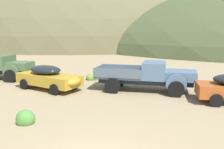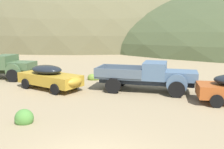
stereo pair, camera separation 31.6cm
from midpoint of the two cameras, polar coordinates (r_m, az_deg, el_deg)
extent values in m
ellipsoid|color=brown|center=(72.99, -8.14, 7.16)|extent=(76.94, 68.68, 42.83)
cube|color=#47603D|center=(20.88, -20.44, 1.90)|extent=(1.79, 1.80, 0.55)
cube|color=#B7B2A8|center=(20.51, -18.53, 1.79)|extent=(0.16, 1.17, 0.44)
cylinder|color=#47603D|center=(20.20, -22.34, 0.48)|extent=(1.21, 0.26, 1.20)
cylinder|color=#47603D|center=(21.91, -19.60, 1.38)|extent=(1.21, 0.26, 1.20)
cube|color=#47603D|center=(21.61, -23.84, 2.60)|extent=(1.36, 2.02, 1.05)
cube|color=black|center=(21.29, -22.63, 3.15)|extent=(0.16, 1.65, 0.59)
cylinder|color=black|center=(20.20, -22.36, -0.33)|extent=(0.98, 0.34, 0.96)
cylinder|color=black|center=(22.00, -19.49, 0.68)|extent=(0.98, 0.34, 0.96)
cube|color=#B28928|center=(17.08, -14.61, -1.03)|extent=(4.78, 3.13, 0.68)
ellipsoid|color=black|center=(17.17, -15.31, 1.03)|extent=(2.70, 2.21, 0.57)
ellipsoid|color=#B28928|center=(15.67, -9.64, -1.59)|extent=(1.39, 1.63, 0.61)
cylinder|color=black|center=(15.58, -13.43, -3.33)|extent=(0.71, 0.42, 0.68)
cylinder|color=black|center=(16.79, -9.18, -2.20)|extent=(0.71, 0.42, 0.68)
cylinder|color=black|center=(17.65, -19.67, -2.07)|extent=(0.71, 0.42, 0.68)
cylinder|color=black|center=(18.72, -15.49, -1.15)|extent=(0.71, 0.42, 0.68)
cube|color=#262D39|center=(16.21, 6.87, -1.43)|extent=(5.93, 0.99, 0.36)
cube|color=slate|center=(16.03, 14.67, -0.18)|extent=(1.88, 1.70, 0.55)
cube|color=#B7B2A8|center=(16.08, 17.77, -0.41)|extent=(0.09, 1.16, 0.44)
cylinder|color=slate|center=(15.11, 13.72, -2.14)|extent=(1.20, 0.19, 1.20)
cylinder|color=slate|center=(17.07, 13.73, -0.72)|extent=(1.20, 0.19, 1.20)
cube|color=slate|center=(16.03, 8.92, 0.94)|extent=(1.38, 1.95, 1.05)
cube|color=black|center=(15.96, 11.15, 1.60)|extent=(0.06, 1.64, 0.59)
cube|color=#4D5B67|center=(16.43, 1.27, -0.35)|extent=(3.01, 2.04, 0.12)
cube|color=#4D5B67|center=(15.40, 0.47, 0.19)|extent=(2.99, 0.12, 0.55)
cube|color=#4D5B67|center=(17.34, 1.99, 1.34)|extent=(2.99, 0.12, 0.55)
cube|color=#4D5B67|center=(16.73, -3.53, 0.99)|extent=(0.11, 2.02, 0.55)
cylinder|color=black|center=(15.12, 13.68, -3.22)|extent=(0.96, 0.29, 0.96)
cylinder|color=black|center=(17.18, 13.69, -1.60)|extent=(0.96, 0.29, 0.96)
cylinder|color=black|center=(15.57, -0.46, -2.53)|extent=(0.96, 0.29, 0.96)
cylinder|color=black|center=(17.57, 1.20, -1.04)|extent=(0.96, 0.29, 0.96)
cylinder|color=black|center=(13.91, 21.89, -5.46)|extent=(0.69, 0.24, 0.68)
cylinder|color=black|center=(15.58, 20.54, -3.72)|extent=(0.69, 0.24, 0.68)
ellipsoid|color=olive|center=(19.72, -5.36, -0.76)|extent=(0.71, 0.64, 0.60)
ellipsoid|color=olive|center=(19.77, -4.77, -0.73)|extent=(0.75, 0.67, 0.59)
ellipsoid|color=olive|center=(19.45, 15.07, -1.20)|extent=(0.84, 0.76, 0.63)
ellipsoid|color=olive|center=(19.50, 14.62, -1.08)|extent=(0.88, 0.79, 0.72)
ellipsoid|color=olive|center=(19.47, 14.90, -1.19)|extent=(0.87, 0.79, 0.62)
ellipsoid|color=#4C8438|center=(11.37, -19.48, -9.77)|extent=(0.63, 0.57, 0.56)
ellipsoid|color=#4C8438|center=(11.42, -20.08, -9.82)|extent=(0.65, 0.59, 0.50)
ellipsoid|color=#4C8438|center=(11.42, -19.69, -9.39)|extent=(0.81, 0.73, 0.78)
camera|label=1|loc=(0.16, -90.64, -0.12)|focal=40.51mm
camera|label=2|loc=(0.16, 89.36, 0.12)|focal=40.51mm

